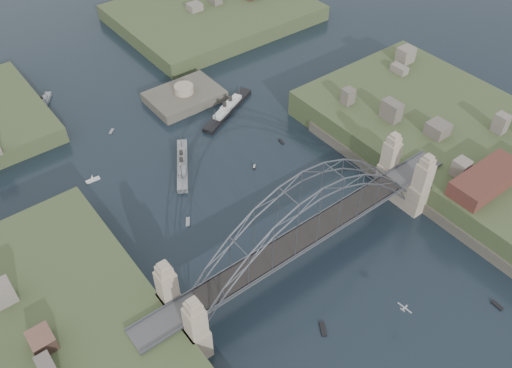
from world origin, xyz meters
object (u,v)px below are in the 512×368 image
object	(u,v)px
bridge	(308,223)
wharf_shed	(487,180)
fort_island	(185,101)
naval_cruiser_far	(43,106)
naval_cruiser_near	(182,164)
ocean_liner	(228,109)

from	to	relation	value
bridge	wharf_shed	size ratio (longest dim) A/B	4.20
fort_island	naval_cruiser_far	bearing A→B (deg)	147.45
wharf_shed	naval_cruiser_far	xyz separation A→B (m)	(-68.53, 107.32, -9.25)
naval_cruiser_far	fort_island	bearing A→B (deg)	-32.55
naval_cruiser_near	naval_cruiser_far	distance (m)	53.24
ocean_liner	naval_cruiser_far	bearing A→B (deg)	140.11
bridge	fort_island	xyz separation A→B (m)	(12.00, 70.00, -12.66)
fort_island	ocean_liner	size ratio (longest dim) A/B	0.94
fort_island	naval_cruiser_near	size ratio (longest dim) A/B	1.17
bridge	fort_island	size ratio (longest dim) A/B	3.82
wharf_shed	naval_cruiser_near	xyz separation A→B (m)	(-49.23, 57.70, -9.05)
naval_cruiser_far	ocean_liner	size ratio (longest dim) A/B	0.55
fort_island	bridge	bearing A→B (deg)	-99.73
bridge	fort_island	distance (m)	72.14
bridge	naval_cruiser_far	xyz separation A→B (m)	(-24.53, 93.32, -11.57)
fort_island	naval_cruiser_far	xyz separation A→B (m)	(-36.53, 23.32, 1.09)
wharf_shed	naval_cruiser_far	bearing A→B (deg)	122.56
ocean_liner	naval_cruiser_near	bearing A→B (deg)	-151.57
fort_island	naval_cruiser_near	distance (m)	31.47
naval_cruiser_far	ocean_liner	bearing A→B (deg)	-39.89
fort_island	naval_cruiser_far	distance (m)	43.35
fort_island	naval_cruiser_far	world-z (taller)	fort_island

